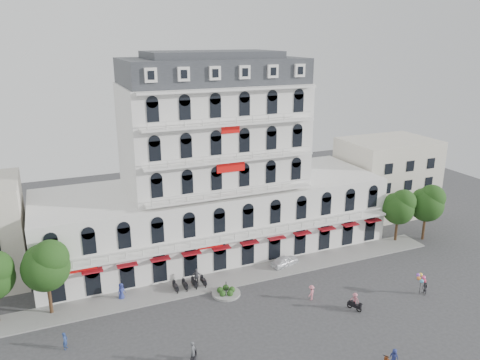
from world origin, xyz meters
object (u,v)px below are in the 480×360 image
at_px(rider_center, 355,301).
at_px(rider_west, 193,354).
at_px(balloon_vendor, 423,284).
at_px(rider_east, 394,360).
at_px(parked_car, 285,261).

bearing_deg(rider_center, rider_west, -110.02).
bearing_deg(balloon_vendor, rider_east, -142.92).
bearing_deg(rider_center, balloon_vendor, 62.41).
bearing_deg(rider_center, rider_east, -40.63).
distance_m(rider_east, rider_center, 9.29).
relative_size(rider_east, balloon_vendor, 0.85).
xyz_separation_m(parked_car, rider_east, (-0.45, -20.54, 0.37)).
xyz_separation_m(parked_car, rider_west, (-16.06, -13.18, 0.41)).
height_order(rider_west, balloon_vendor, balloon_vendor).
distance_m(parked_car, rider_center, 11.77).
xyz_separation_m(parked_car, balloon_vendor, (10.88, -11.98, 0.65)).
distance_m(parked_car, rider_west, 20.78).
xyz_separation_m(parked_car, rider_center, (2.04, -11.58, 0.38)).
distance_m(parked_car, rider_east, 20.55).
relative_size(parked_car, rider_west, 1.67).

